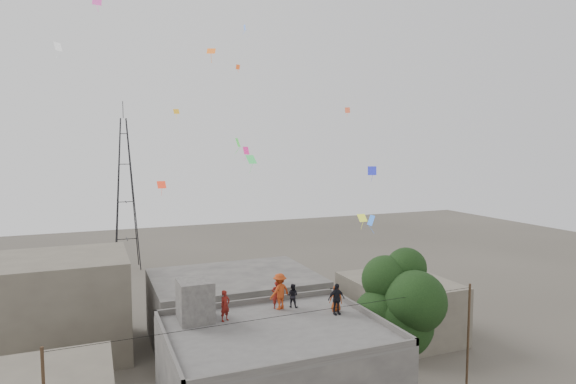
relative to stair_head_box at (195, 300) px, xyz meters
name	(u,v)px	position (x,y,z in m)	size (l,w,h in m)	color
parapet	(276,327)	(3.20, -2.60, -0.85)	(10.00, 8.00, 0.30)	#43403E
stair_head_box	(195,300)	(0.00, 0.00, 0.00)	(1.60, 1.80, 2.00)	#43403E
neighbor_north	(235,308)	(5.20, 11.40, -4.60)	(12.00, 9.00, 5.00)	#43403E
neighbor_northwest	(60,306)	(-6.80, 13.40, -3.60)	(9.00, 8.00, 7.00)	#5B5448
neighbor_east	(399,308)	(17.20, 7.40, -4.90)	(7.00, 8.00, 4.40)	#5B5448
tree	(401,306)	(10.57, -2.00, -1.00)	(4.90, 4.60, 9.10)	black
transmission_tower	(126,194)	(-0.80, 37.40, 1.97)	(2.97, 2.97, 20.01)	black
person_red_adult	(277,295)	(4.31, 0.17, -0.27)	(0.53, 0.35, 1.46)	maroon
person_orange_child	(336,298)	(6.97, -1.39, -0.33)	(0.65, 0.43, 1.34)	#9B3911
person_dark_child	(293,295)	(5.15, 0.04, -0.37)	(0.61, 0.47, 1.25)	black
person_dark_adult	(336,299)	(6.77, -1.82, -0.21)	(0.93, 0.39, 1.58)	black
person_orange_adult	(280,291)	(4.41, 0.00, -0.05)	(1.22, 0.70, 1.89)	#A63712
person_red_child	(225,306)	(1.34, -0.59, -0.25)	(0.55, 0.36, 1.51)	#62140F
kites	(257,137)	(4.66, 4.36, 8.02)	(19.28, 12.89, 12.96)	#FF381A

